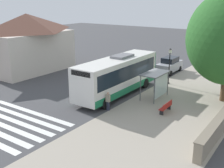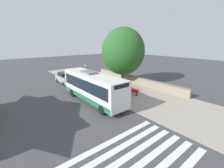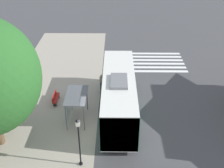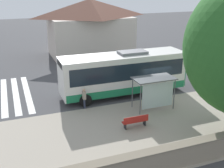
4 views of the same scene
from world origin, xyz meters
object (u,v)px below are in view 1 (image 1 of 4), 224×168
bus (118,75)px  bench (166,107)px  bus_shelter (156,77)px  pedestrian (108,100)px  street_lamp_near (169,63)px  parked_car_behind_bus (170,65)px

bus → bench: bearing=164.7°
bus_shelter → pedestrian: size_ratio=1.93×
bus → bench: size_ratio=5.99×
pedestrian → street_lamp_near: (-0.97, -9.93, 1.38)m
parked_car_behind_bus → bus: bearing=86.4°
parked_car_behind_bus → street_lamp_near: bearing=112.5°
pedestrian → bus_shelter: bearing=-111.4°
bench → street_lamp_near: 8.42m
bench → pedestrian: bearing=29.7°
pedestrian → street_lamp_near: bearing=-95.6°
bench → parked_car_behind_bus: (5.07, -12.28, 0.46)m
pedestrian → bus: bearing=-67.2°
pedestrian → parked_car_behind_bus: bearing=-86.2°
bus → bus_shelter: 3.69m
bench → parked_car_behind_bus: size_ratio=0.39×
bus_shelter → bench: bearing=130.4°
bus_shelter → bench: (-2.18, 2.56, -1.55)m
bench → street_lamp_near: street_lamp_near is taller
street_lamp_near → parked_car_behind_bus: 5.25m
bus_shelter → street_lamp_near: 5.13m
bus → parked_car_behind_bus: (-0.67, -10.70, -0.99)m
bus_shelter → pedestrian: bearing=68.6°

